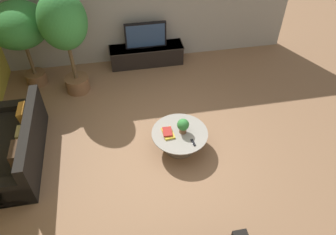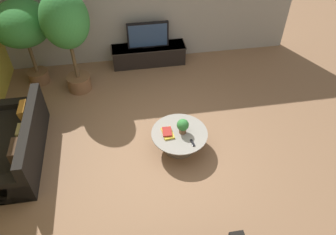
{
  "view_description": "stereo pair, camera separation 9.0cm",
  "coord_description": "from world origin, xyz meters",
  "px_view_note": "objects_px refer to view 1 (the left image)",
  "views": [
    {
      "loc": [
        -0.62,
        -3.94,
        4.67
      ],
      "look_at": [
        0.17,
        0.32,
        0.55
      ],
      "focal_mm": 35.0,
      "sensor_mm": 36.0,
      "label": 1
    },
    {
      "loc": [
        -0.53,
        -3.96,
        4.67
      ],
      "look_at": [
        0.17,
        0.32,
        0.55
      ],
      "focal_mm": 35.0,
      "sensor_mm": 36.0,
      "label": 2
    }
  ],
  "objects_px": {
    "potted_palm_corner": "(64,27)",
    "media_console": "(147,55)",
    "coffee_table": "(180,137)",
    "couch_by_wall": "(18,147)",
    "television": "(146,35)",
    "potted_palm_tall": "(19,28)",
    "potted_plant_tabletop": "(183,125)"
  },
  "relations": [
    {
      "from": "media_console",
      "to": "potted_palm_corner",
      "type": "height_order",
      "value": "potted_palm_corner"
    },
    {
      "from": "potted_palm_tall",
      "to": "television",
      "type": "bearing_deg",
      "value": 7.42
    },
    {
      "from": "coffee_table",
      "to": "couch_by_wall",
      "type": "distance_m",
      "value": 2.89
    },
    {
      "from": "television",
      "to": "couch_by_wall",
      "type": "bearing_deg",
      "value": -135.45
    },
    {
      "from": "couch_by_wall",
      "to": "coffee_table",
      "type": "bearing_deg",
      "value": 84.37
    },
    {
      "from": "potted_palm_tall",
      "to": "coffee_table",
      "type": "bearing_deg",
      "value": -42.08
    },
    {
      "from": "television",
      "to": "potted_palm_corner",
      "type": "xyz_separation_m",
      "value": [
        -1.67,
        -0.77,
        0.79
      ]
    },
    {
      "from": "couch_by_wall",
      "to": "potted_palm_corner",
      "type": "distance_m",
      "value": 2.45
    },
    {
      "from": "television",
      "to": "potted_palm_tall",
      "type": "xyz_separation_m",
      "value": [
        -2.61,
        -0.34,
        0.63
      ]
    },
    {
      "from": "potted_palm_corner",
      "to": "potted_plant_tabletop",
      "type": "distance_m",
      "value": 3.04
    },
    {
      "from": "television",
      "to": "coffee_table",
      "type": "xyz_separation_m",
      "value": [
        0.22,
        -2.89,
        -0.5
      ]
    },
    {
      "from": "media_console",
      "to": "television",
      "type": "relative_size",
      "value": 1.83
    },
    {
      "from": "coffee_table",
      "to": "potted_plant_tabletop",
      "type": "height_order",
      "value": "potted_plant_tabletop"
    },
    {
      "from": "media_console",
      "to": "potted_palm_corner",
      "type": "relative_size",
      "value": 0.79
    },
    {
      "from": "media_console",
      "to": "potted_palm_corner",
      "type": "bearing_deg",
      "value": -155.27
    },
    {
      "from": "coffee_table",
      "to": "couch_by_wall",
      "type": "relative_size",
      "value": 0.49
    },
    {
      "from": "potted_palm_tall",
      "to": "potted_palm_corner",
      "type": "relative_size",
      "value": 0.85
    },
    {
      "from": "media_console",
      "to": "potted_plant_tabletop",
      "type": "bearing_deg",
      "value": -84.54
    },
    {
      "from": "media_console",
      "to": "potted_plant_tabletop",
      "type": "height_order",
      "value": "potted_plant_tabletop"
    },
    {
      "from": "potted_palm_tall",
      "to": "potted_plant_tabletop",
      "type": "xyz_separation_m",
      "value": [
        2.89,
        -2.55,
        -0.84
      ]
    },
    {
      "from": "couch_by_wall",
      "to": "potted_palm_corner",
      "type": "height_order",
      "value": "potted_palm_corner"
    },
    {
      "from": "media_console",
      "to": "potted_palm_tall",
      "type": "relative_size",
      "value": 0.93
    },
    {
      "from": "potted_palm_tall",
      "to": "potted_plant_tabletop",
      "type": "relative_size",
      "value": 6.51
    },
    {
      "from": "coffee_table",
      "to": "potted_palm_corner",
      "type": "relative_size",
      "value": 0.45
    },
    {
      "from": "potted_palm_corner",
      "to": "media_console",
      "type": "bearing_deg",
      "value": 24.73
    },
    {
      "from": "media_console",
      "to": "potted_plant_tabletop",
      "type": "distance_m",
      "value": 2.92
    },
    {
      "from": "television",
      "to": "coffee_table",
      "type": "relative_size",
      "value": 0.96
    },
    {
      "from": "television",
      "to": "couch_by_wall",
      "type": "relative_size",
      "value": 0.47
    },
    {
      "from": "media_console",
      "to": "television",
      "type": "height_order",
      "value": "television"
    },
    {
      "from": "coffee_table",
      "to": "potted_palm_tall",
      "type": "bearing_deg",
      "value": 137.92
    },
    {
      "from": "couch_by_wall",
      "to": "potted_palm_corner",
      "type": "relative_size",
      "value": 0.92
    },
    {
      "from": "television",
      "to": "potted_plant_tabletop",
      "type": "distance_m",
      "value": 2.91
    }
  ]
}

